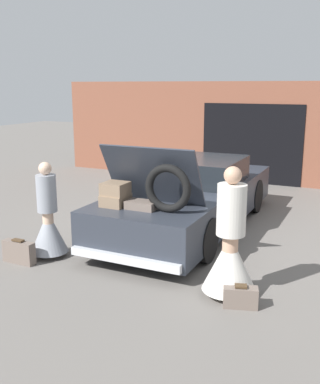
{
  "coord_description": "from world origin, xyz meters",
  "views": [
    {
      "loc": [
        3.02,
        -7.8,
        2.69
      ],
      "look_at": [
        0.0,
        -1.42,
        1.01
      ],
      "focal_mm": 42.0,
      "sensor_mm": 36.0,
      "label": 1
    }
  ],
  "objects_px": {
    "car": "(192,197)",
    "person_left": "(48,223)",
    "person_right": "(230,251)",
    "suitcase_beside_right_person": "(240,297)",
    "suitcase_beside_left_person": "(19,252)"
  },
  "relations": [
    {
      "from": "person_right",
      "to": "suitcase_beside_left_person",
      "type": "xyz_separation_m",
      "value": [
        -3.26,
        -0.33,
        -0.43
      ]
    },
    {
      "from": "car",
      "to": "person_right",
      "type": "distance_m",
      "value": 2.92
    },
    {
      "from": "car",
      "to": "person_left",
      "type": "xyz_separation_m",
      "value": [
        -1.51,
        -2.39,
        -0.06
      ]
    },
    {
      "from": "person_right",
      "to": "car",
      "type": "bearing_deg",
      "value": 23.59
    },
    {
      "from": "car",
      "to": "suitcase_beside_left_person",
      "type": "xyz_separation_m",
      "value": [
        -1.75,
        -2.83,
        -0.43
      ]
    },
    {
      "from": "car",
      "to": "suitcase_beside_left_person",
      "type": "bearing_deg",
      "value": -121.77
    },
    {
      "from": "suitcase_beside_left_person",
      "to": "suitcase_beside_right_person",
      "type": "distance_m",
      "value": 3.49
    },
    {
      "from": "car",
      "to": "person_left",
      "type": "height_order",
      "value": "car"
    },
    {
      "from": "car",
      "to": "suitcase_beside_left_person",
      "type": "relative_size",
      "value": 9.44
    },
    {
      "from": "suitcase_beside_right_person",
      "to": "person_right",
      "type": "bearing_deg",
      "value": 131.58
    },
    {
      "from": "person_right",
      "to": "person_left",
      "type": "bearing_deg",
      "value": 80.3
    },
    {
      "from": "person_left",
      "to": "suitcase_beside_right_person",
      "type": "bearing_deg",
      "value": 78.91
    },
    {
      "from": "car",
      "to": "suitcase_beside_left_person",
      "type": "height_order",
      "value": "car"
    },
    {
      "from": "suitcase_beside_left_person",
      "to": "suitcase_beside_right_person",
      "type": "relative_size",
      "value": 1.21
    },
    {
      "from": "person_left",
      "to": "person_right",
      "type": "height_order",
      "value": "person_right"
    }
  ]
}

